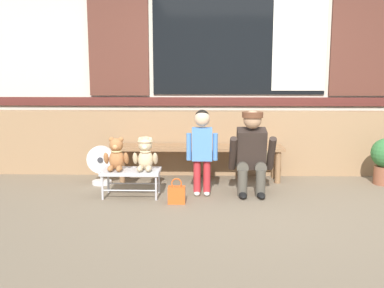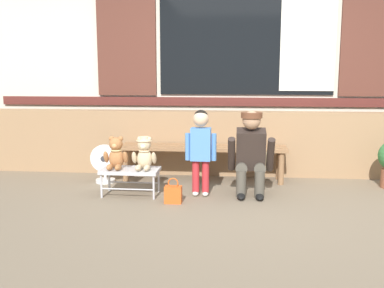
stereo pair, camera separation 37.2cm
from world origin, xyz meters
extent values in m
plane|color=#756651|center=(0.00, 0.00, 0.00)|extent=(60.00, 60.00, 0.00)
cube|color=#997551|center=(0.00, 1.43, 0.42)|extent=(7.58, 0.25, 0.85)
cube|color=beige|center=(0.00, 1.95, 1.82)|extent=(7.74, 0.20, 3.65)
cube|color=#56231E|center=(0.00, 1.83, 0.95)|extent=(7.12, 0.04, 0.12)
cube|color=black|center=(0.00, 1.84, 1.75)|extent=(2.40, 0.03, 1.40)
cube|color=silver|center=(0.83, 1.82, 1.75)|extent=(0.74, 0.02, 1.29)
cube|color=#562D23|center=(-1.68, 1.83, 1.75)|extent=(0.84, 0.05, 1.43)
cube|color=#562D23|center=(1.68, 1.83, 1.75)|extent=(0.84, 0.05, 1.43)
cube|color=#8E6642|center=(-0.54, 0.92, 0.42)|extent=(2.10, 0.11, 0.04)
cube|color=#8E6642|center=(-0.54, 1.06, 0.42)|extent=(2.10, 0.11, 0.04)
cube|color=#8E6642|center=(-0.54, 1.20, 0.42)|extent=(2.10, 0.11, 0.04)
cylinder|color=#8E6642|center=(-1.51, 0.92, 0.20)|extent=(0.07, 0.07, 0.40)
cylinder|color=#8E6642|center=(-1.51, 1.20, 0.20)|extent=(0.07, 0.07, 0.40)
cylinder|color=#8E6642|center=(0.43, 0.92, 0.20)|extent=(0.07, 0.07, 0.40)
cylinder|color=#8E6642|center=(0.43, 1.20, 0.20)|extent=(0.07, 0.07, 0.40)
cube|color=#BCBCC1|center=(-1.28, 0.29, 0.28)|extent=(0.64, 0.36, 0.04)
cylinder|color=#BCBCC1|center=(-1.57, 0.14, 0.13)|extent=(0.02, 0.02, 0.26)
cylinder|color=#BCBCC1|center=(-1.57, 0.44, 0.13)|extent=(0.02, 0.02, 0.26)
cylinder|color=#BCBCC1|center=(-0.99, 0.14, 0.13)|extent=(0.02, 0.02, 0.26)
cylinder|color=#BCBCC1|center=(-0.99, 0.44, 0.13)|extent=(0.02, 0.02, 0.26)
cylinder|color=#BCBCC1|center=(-1.28, 0.14, 0.10)|extent=(0.58, 0.02, 0.02)
cylinder|color=#BCBCC1|center=(-1.28, 0.44, 0.10)|extent=(0.58, 0.02, 0.02)
ellipsoid|color=#A86B3D|center=(-1.44, 0.31, 0.41)|extent=(0.17, 0.14, 0.22)
sphere|color=#A86B3D|center=(-1.44, 0.30, 0.58)|extent=(0.15, 0.15, 0.15)
sphere|color=#E1955B|center=(-1.44, 0.24, 0.56)|extent=(0.06, 0.06, 0.06)
sphere|color=#A86B3D|center=(-1.50, 0.31, 0.63)|extent=(0.06, 0.06, 0.06)
ellipsoid|color=#A86B3D|center=(-1.55, 0.28, 0.43)|extent=(0.06, 0.11, 0.16)
ellipsoid|color=#A86B3D|center=(-1.49, 0.19, 0.33)|extent=(0.06, 0.15, 0.06)
sphere|color=#A86B3D|center=(-1.39, 0.31, 0.63)|extent=(0.06, 0.06, 0.06)
ellipsoid|color=#A86B3D|center=(-1.33, 0.28, 0.43)|extent=(0.06, 0.11, 0.16)
ellipsoid|color=#A86B3D|center=(-1.40, 0.19, 0.33)|extent=(0.06, 0.15, 0.06)
torus|color=#D6B775|center=(-1.44, 0.30, 0.51)|extent=(0.13, 0.13, 0.02)
ellipsoid|color=#CCB289|center=(-1.12, 0.31, 0.41)|extent=(0.17, 0.14, 0.22)
sphere|color=#CCB289|center=(-1.12, 0.30, 0.58)|extent=(0.15, 0.15, 0.15)
sphere|color=#FFEEBB|center=(-1.12, 0.24, 0.56)|extent=(0.06, 0.06, 0.06)
sphere|color=#CCB289|center=(-1.18, 0.31, 0.63)|extent=(0.06, 0.06, 0.06)
ellipsoid|color=#CCB289|center=(-1.23, 0.28, 0.43)|extent=(0.06, 0.11, 0.16)
ellipsoid|color=#CCB289|center=(-1.17, 0.19, 0.33)|extent=(0.06, 0.15, 0.06)
sphere|color=#CCB289|center=(-1.07, 0.31, 0.63)|extent=(0.06, 0.06, 0.06)
ellipsoid|color=#CCB289|center=(-1.01, 0.28, 0.43)|extent=(0.06, 0.11, 0.16)
ellipsoid|color=#CCB289|center=(-1.08, 0.19, 0.33)|extent=(0.06, 0.15, 0.06)
torus|color=beige|center=(-1.12, 0.30, 0.51)|extent=(0.13, 0.13, 0.02)
cylinder|color=beige|center=(-1.12, 0.30, 0.62)|extent=(0.17, 0.17, 0.01)
cylinder|color=beige|center=(-1.12, 0.30, 0.64)|extent=(0.10, 0.10, 0.04)
cylinder|color=#B7282D|center=(-0.56, 0.35, 0.22)|extent=(0.08, 0.08, 0.36)
ellipsoid|color=silver|center=(-0.56, 0.33, 0.03)|extent=(0.07, 0.12, 0.05)
cylinder|color=#B7282D|center=(-0.45, 0.35, 0.22)|extent=(0.08, 0.08, 0.36)
ellipsoid|color=silver|center=(-0.45, 0.33, 0.03)|extent=(0.07, 0.12, 0.05)
cube|color=#4C84CC|center=(-0.50, 0.35, 0.58)|extent=(0.22, 0.15, 0.36)
cylinder|color=#4C84CC|center=(-0.65, 0.35, 0.55)|extent=(0.06, 0.06, 0.30)
cylinder|color=#4C84CC|center=(-0.36, 0.35, 0.55)|extent=(0.06, 0.06, 0.30)
sphere|color=#DBB28E|center=(-0.50, 0.35, 0.86)|extent=(0.17, 0.17, 0.17)
sphere|color=black|center=(-0.50, 0.36, 0.88)|extent=(0.16, 0.16, 0.16)
cylinder|color=#4C473D|center=(-0.05, 0.32, 0.15)|extent=(0.11, 0.11, 0.30)
cylinder|color=#4C473D|center=(-0.05, 0.46, 0.32)|extent=(0.13, 0.32, 0.13)
ellipsoid|color=black|center=(-0.05, 0.24, 0.03)|extent=(0.09, 0.20, 0.06)
cylinder|color=#4C473D|center=(0.15, 0.32, 0.15)|extent=(0.11, 0.11, 0.30)
cylinder|color=#4C473D|center=(0.15, 0.46, 0.32)|extent=(0.13, 0.32, 0.13)
ellipsoid|color=black|center=(0.15, 0.24, 0.03)|extent=(0.09, 0.20, 0.06)
cube|color=#2D231E|center=(0.05, 0.43, 0.52)|extent=(0.32, 0.30, 0.47)
cylinder|color=#2D231E|center=(-0.16, 0.33, 0.48)|extent=(0.08, 0.28, 0.40)
cylinder|color=#2D231E|center=(0.26, 0.33, 0.48)|extent=(0.08, 0.28, 0.40)
sphere|color=tan|center=(0.05, 0.36, 0.85)|extent=(0.20, 0.20, 0.20)
cylinder|color=brown|center=(0.05, 0.36, 0.91)|extent=(0.23, 0.23, 0.06)
cube|color=brown|center=(0.24, 0.52, 0.38)|extent=(0.10, 0.22, 0.16)
cube|color=#DB561E|center=(-0.77, 0.03, 0.09)|extent=(0.18, 0.11, 0.18)
torus|color=#DB561E|center=(-0.77, 0.03, 0.22)|extent=(0.11, 0.01, 0.11)
cylinder|color=silver|center=(-1.74, 0.82, 0.02)|extent=(0.24, 0.24, 0.04)
cylinder|color=silver|center=(-1.74, 0.82, 0.09)|extent=(0.04, 0.04, 0.10)
cylinder|color=silver|center=(-1.74, 0.80, 0.31)|extent=(0.34, 0.06, 0.34)
cylinder|color=#333338|center=(-1.74, 0.80, 0.31)|extent=(0.07, 0.08, 0.07)
camera|label=1|loc=(-0.49, -4.45, 1.37)|focal=41.37mm
camera|label=2|loc=(-0.11, -4.43, 1.37)|focal=41.37mm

